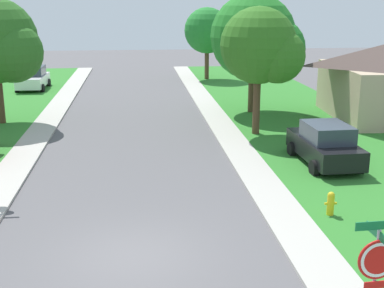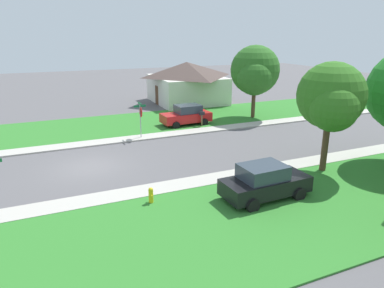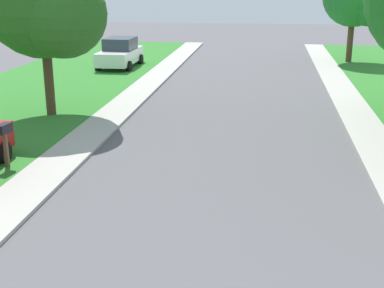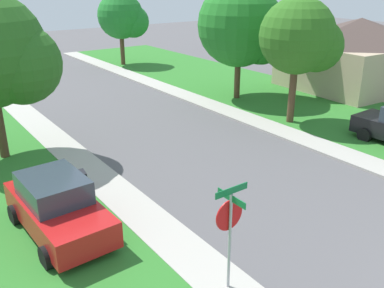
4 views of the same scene
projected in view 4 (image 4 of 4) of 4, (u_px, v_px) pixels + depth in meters
sidewalk_east at (275, 129)px, 20.95m from camera, size 1.40×56.00×0.10m
lawn_east at (335, 113)px, 23.50m from camera, size 8.00×56.00×0.08m
sidewalk_west at (99, 177)px, 15.85m from camera, size 1.40×56.00×0.10m
stop_sign_far_corner at (230, 222)px, 9.56m from camera, size 0.92×0.92×2.77m
car_red_near_corner at (57, 206)px, 12.21m from camera, size 2.18×4.37×1.76m
tree_sidewalk_far at (245, 27)px, 24.80m from camera, size 5.30×4.93×6.95m
tree_corner_large at (124, 17)px, 34.95m from camera, size 4.05×3.77×5.99m
tree_across_left at (302, 39)px, 20.41m from camera, size 3.96×3.69×6.26m
house_right_setback at (357, 52)px, 28.30m from camera, size 9.40×8.27×4.60m
mailbox at (82, 180)px, 13.49m from camera, size 0.30×0.51×1.31m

